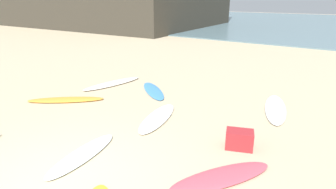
{
  "coord_description": "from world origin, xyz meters",
  "views": [
    {
      "loc": [
        3.83,
        -2.18,
        3.08
      ],
      "look_at": [
        -0.72,
        4.42,
        0.3
      ],
      "focal_mm": 30.12,
      "sensor_mm": 36.0,
      "label": 1
    }
  ],
  "objects_px": {
    "surfboard_3": "(66,100)",
    "surfboard_8": "(157,118)",
    "surfboard_4": "(221,177)",
    "surfboard_5": "(153,91)",
    "surfboard_6": "(112,83)",
    "beach_cooler": "(239,139)",
    "surfboard_1": "(83,154)",
    "surfboard_0": "(275,108)"
  },
  "relations": [
    {
      "from": "surfboard_3",
      "to": "surfboard_8",
      "type": "xyz_separation_m",
      "value": [
        3.19,
        0.52,
        -0.0
      ]
    },
    {
      "from": "surfboard_4",
      "to": "surfboard_5",
      "type": "xyz_separation_m",
      "value": [
        -4.0,
        3.22,
        -0.01
      ]
    },
    {
      "from": "surfboard_3",
      "to": "surfboard_6",
      "type": "height_order",
      "value": "surfboard_6"
    },
    {
      "from": "surfboard_6",
      "to": "surfboard_3",
      "type": "bearing_deg",
      "value": -77.98
    },
    {
      "from": "surfboard_3",
      "to": "beach_cooler",
      "type": "height_order",
      "value": "beach_cooler"
    },
    {
      "from": "surfboard_4",
      "to": "beach_cooler",
      "type": "xyz_separation_m",
      "value": [
        -0.16,
        1.23,
        0.16
      ]
    },
    {
      "from": "surfboard_3",
      "to": "surfboard_4",
      "type": "xyz_separation_m",
      "value": [
        5.69,
        -0.93,
        -0.0
      ]
    },
    {
      "from": "surfboard_3",
      "to": "beach_cooler",
      "type": "xyz_separation_m",
      "value": [
        5.54,
        0.3,
        0.16
      ]
    },
    {
      "from": "surfboard_8",
      "to": "beach_cooler",
      "type": "height_order",
      "value": "beach_cooler"
    },
    {
      "from": "surfboard_1",
      "to": "beach_cooler",
      "type": "relative_size",
      "value": 3.35
    },
    {
      "from": "surfboard_1",
      "to": "surfboard_0",
      "type": "bearing_deg",
      "value": 52.49
    },
    {
      "from": "surfboard_4",
      "to": "surfboard_6",
      "type": "bearing_deg",
      "value": -176.01
    },
    {
      "from": "surfboard_8",
      "to": "surfboard_0",
      "type": "bearing_deg",
      "value": 30.72
    },
    {
      "from": "surfboard_0",
      "to": "beach_cooler",
      "type": "xyz_separation_m",
      "value": [
        -0.06,
        -2.68,
        0.16
      ]
    },
    {
      "from": "surfboard_0",
      "to": "surfboard_8",
      "type": "height_order",
      "value": "surfboard_8"
    },
    {
      "from": "beach_cooler",
      "to": "surfboard_0",
      "type": "bearing_deg",
      "value": 88.72
    },
    {
      "from": "surfboard_3",
      "to": "surfboard_5",
      "type": "relative_size",
      "value": 1.15
    },
    {
      "from": "surfboard_3",
      "to": "surfboard_4",
      "type": "distance_m",
      "value": 5.77
    },
    {
      "from": "surfboard_5",
      "to": "surfboard_8",
      "type": "distance_m",
      "value": 2.32
    },
    {
      "from": "surfboard_1",
      "to": "surfboard_6",
      "type": "bearing_deg",
      "value": 118.8
    },
    {
      "from": "surfboard_6",
      "to": "beach_cooler",
      "type": "xyz_separation_m",
      "value": [
        5.59,
        -1.77,
        0.15
      ]
    },
    {
      "from": "surfboard_0",
      "to": "surfboard_5",
      "type": "relative_size",
      "value": 1.2
    },
    {
      "from": "surfboard_5",
      "to": "surfboard_4",
      "type": "bearing_deg",
      "value": 90.21
    },
    {
      "from": "surfboard_5",
      "to": "surfboard_8",
      "type": "height_order",
      "value": "surfboard_8"
    },
    {
      "from": "surfboard_4",
      "to": "surfboard_3",
      "type": "bearing_deg",
      "value": -157.69
    },
    {
      "from": "surfboard_3",
      "to": "surfboard_5",
      "type": "height_order",
      "value": "surfboard_3"
    },
    {
      "from": "surfboard_1",
      "to": "surfboard_8",
      "type": "xyz_separation_m",
      "value": [
        0.16,
        2.36,
        0.0
      ]
    },
    {
      "from": "surfboard_0",
      "to": "surfboard_3",
      "type": "distance_m",
      "value": 6.35
    },
    {
      "from": "surfboard_3",
      "to": "surfboard_5",
      "type": "bearing_deg",
      "value": -76.08
    },
    {
      "from": "surfboard_3",
      "to": "surfboard_6",
      "type": "xyz_separation_m",
      "value": [
        -0.05,
        2.07,
        0.01
      ]
    },
    {
      "from": "surfboard_6",
      "to": "beach_cooler",
      "type": "height_order",
      "value": "beach_cooler"
    },
    {
      "from": "surfboard_3",
      "to": "surfboard_8",
      "type": "relative_size",
      "value": 1.12
    },
    {
      "from": "surfboard_8",
      "to": "beach_cooler",
      "type": "bearing_deg",
      "value": -20.27
    },
    {
      "from": "surfboard_0",
      "to": "surfboard_6",
      "type": "height_order",
      "value": "surfboard_6"
    },
    {
      "from": "surfboard_5",
      "to": "beach_cooler",
      "type": "height_order",
      "value": "beach_cooler"
    },
    {
      "from": "surfboard_6",
      "to": "surfboard_5",
      "type": "bearing_deg",
      "value": 17.71
    },
    {
      "from": "surfboard_0",
      "to": "surfboard_4",
      "type": "xyz_separation_m",
      "value": [
        0.1,
        -3.92,
        -0.0
      ]
    },
    {
      "from": "surfboard_8",
      "to": "surfboard_4",
      "type": "bearing_deg",
      "value": -45.0
    },
    {
      "from": "surfboard_6",
      "to": "beach_cooler",
      "type": "relative_size",
      "value": 4.22
    },
    {
      "from": "surfboard_4",
      "to": "surfboard_6",
      "type": "xyz_separation_m",
      "value": [
        -5.75,
        3.0,
        0.01
      ]
    },
    {
      "from": "surfboard_0",
      "to": "surfboard_5",
      "type": "bearing_deg",
      "value": -5.91
    },
    {
      "from": "surfboard_4",
      "to": "surfboard_5",
      "type": "relative_size",
      "value": 1.02
    }
  ]
}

